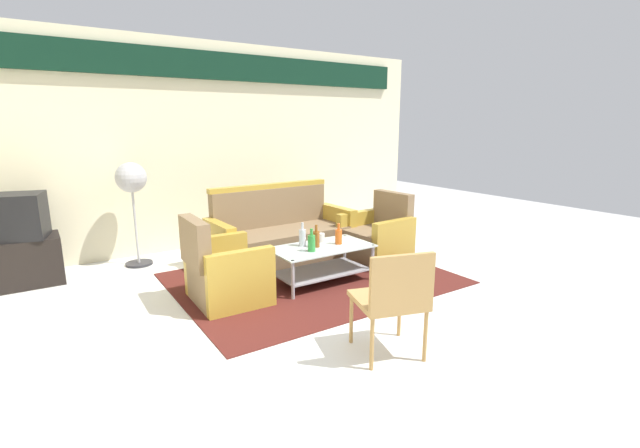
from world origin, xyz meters
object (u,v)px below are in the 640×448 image
(bottle_orange, at_px, (339,236))
(tv_stand, at_px, (19,262))
(bottle_brown, at_px, (316,239))
(television, at_px, (12,217))
(bottle_clear, at_px, (302,237))
(couch, at_px, (281,238))
(coffee_table, at_px, (321,259))
(cup, at_px, (321,238))
(armchair_left, at_px, (225,273))
(pedestal_fan, at_px, (132,184))
(bottle_green, at_px, (312,243))
(armchair_right, at_px, (377,239))
(wicker_chair, at_px, (393,295))

(bottle_orange, relative_size, tv_stand, 0.29)
(bottle_brown, bearing_deg, television, 147.85)
(television, bearing_deg, bottle_clear, 162.16)
(couch, height_order, coffee_table, couch)
(bottle_clear, relative_size, cup, 2.61)
(couch, bearing_deg, tv_stand, -18.80)
(armchair_left, bearing_deg, bottle_orange, 86.73)
(pedestal_fan, bearing_deg, couch, -29.75)
(bottle_green, bearing_deg, armchair_left, 168.97)
(armchair_right, height_order, bottle_green, armchair_right)
(coffee_table, height_order, television, television)
(coffee_table, bearing_deg, bottle_brown, 162.00)
(bottle_orange, relative_size, wicker_chair, 0.28)
(armchair_right, xyz_separation_m, pedestal_fan, (-2.58, 1.49, 0.73))
(couch, bearing_deg, pedestal_fan, -31.76)
(armchair_left, relative_size, bottle_clear, 3.26)
(bottle_brown, bearing_deg, bottle_green, -139.67)
(bottle_green, bearing_deg, cup, 41.38)
(bottle_brown, bearing_deg, armchair_left, 176.38)
(cup, bearing_deg, coffee_table, -122.32)
(bottle_brown, relative_size, tv_stand, 0.31)
(bottle_brown, bearing_deg, pedestal_fan, 130.57)
(coffee_table, xyz_separation_m, bottle_brown, (-0.06, 0.02, 0.23))
(armchair_right, relative_size, television, 1.24)
(couch, relative_size, bottle_clear, 6.99)
(armchair_right, xyz_separation_m, coffee_table, (-1.03, -0.28, -0.02))
(television, bearing_deg, coffee_table, 161.51)
(bottle_orange, distance_m, wicker_chair, 1.74)
(cup, relative_size, pedestal_fan, 0.08)
(coffee_table, height_order, bottle_clear, bottle_clear)
(bottle_orange, height_order, tv_stand, bottle_orange)
(armchair_left, bearing_deg, armchair_right, 96.31)
(coffee_table, bearing_deg, television, 148.10)
(coffee_table, bearing_deg, bottle_clear, 138.54)
(armchair_left, relative_size, bottle_orange, 3.66)
(couch, xyz_separation_m, cup, (0.11, -0.73, 0.14))
(pedestal_fan, bearing_deg, bottle_brown, -49.43)
(couch, height_order, bottle_orange, couch)
(armchair_right, height_order, television, television)
(coffee_table, xyz_separation_m, bottle_green, (-0.18, -0.09, 0.23))
(armchair_left, relative_size, cup, 8.50)
(cup, height_order, pedestal_fan, pedestal_fan)
(bottle_orange, height_order, cup, bottle_orange)
(armchair_left, relative_size, pedestal_fan, 0.67)
(bottle_brown, relative_size, wicker_chair, 0.29)
(bottle_clear, xyz_separation_m, pedestal_fan, (-1.40, 1.63, 0.50))
(bottle_orange, bearing_deg, pedestal_fan, 134.83)
(bottle_brown, height_order, television, television)
(coffee_table, distance_m, tv_stand, 3.25)
(armchair_right, relative_size, bottle_brown, 3.47)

